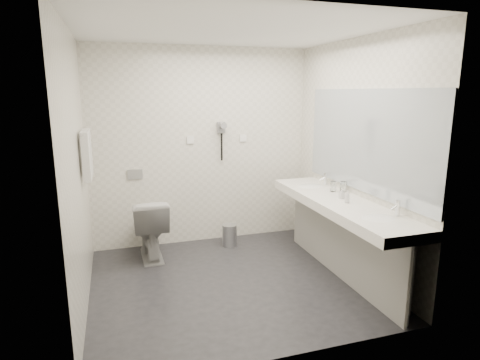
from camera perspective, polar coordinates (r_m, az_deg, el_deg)
name	(u,v)px	position (r m, az deg, el deg)	size (l,w,h in m)	color
floor	(231,282)	(4.35, -1.33, -14.18)	(2.80, 2.80, 0.00)	#242328
ceiling	(229,30)	(3.93, -1.53, 20.49)	(2.80, 2.80, 0.00)	white
wall_back	(202,147)	(5.20, -5.41, 4.64)	(2.80, 2.80, 0.00)	silver
wall_front	(283,196)	(2.76, 6.09, -2.29)	(2.80, 2.80, 0.00)	silver
wall_left	(77,173)	(3.82, -22.05, 0.98)	(2.60, 2.60, 0.00)	silver
wall_right	(354,157)	(4.54, 15.85, 3.10)	(2.60, 2.60, 0.00)	silver
vanity_counter	(339,204)	(4.32, 13.88, -3.36)	(0.55, 2.20, 0.10)	white
vanity_panel	(339,243)	(4.47, 13.88, -8.58)	(0.03, 2.15, 0.75)	#999791
vanity_post_near	(409,286)	(3.71, 22.82, -13.66)	(0.06, 0.06, 0.75)	silver
vanity_post_far	(299,215)	(5.34, 8.38, -4.86)	(0.06, 0.06, 0.75)	silver
mirror	(365,141)	(4.34, 17.27, 5.27)	(0.02, 2.20, 1.05)	#B2BCC6
basin_near	(378,220)	(3.80, 18.99, -5.31)	(0.40, 0.31, 0.05)	white
basin_far	(311,187)	(4.86, 9.95, -1.02)	(0.40, 0.31, 0.05)	white
faucet_near	(398,208)	(3.89, 21.40, -3.70)	(0.04, 0.04, 0.15)	silver
faucet_far	(326,179)	(4.93, 12.00, 0.17)	(0.04, 0.04, 0.15)	silver
soap_bottle_a	(342,194)	(4.34, 14.18, -1.87)	(0.05, 0.05, 0.11)	silver
soap_bottle_b	(342,194)	(4.38, 14.23, -1.88)	(0.07, 0.07, 0.09)	silver
soap_bottle_c	(347,197)	(4.19, 14.93, -2.29)	(0.05, 0.05, 0.13)	silver
glass_left	(343,187)	(4.64, 14.35, -0.91)	(0.06, 0.06, 0.12)	silver
glass_right	(333,186)	(4.63, 13.05, -0.88)	(0.06, 0.06, 0.12)	silver
toilet	(150,228)	(4.93, -12.63, -6.61)	(0.41, 0.72, 0.73)	white
flush_plate	(135,174)	(5.13, -14.63, 0.78)	(0.18, 0.02, 0.12)	#B2B5BA
pedal_bin	(230,236)	(5.23, -1.49, -7.88)	(0.19, 0.19, 0.27)	#B2B5BA
bin_lid	(229,225)	(5.18, -1.50, -6.42)	(0.19, 0.19, 0.01)	#B2B5BA
towel_rail	(84,132)	(4.32, -21.19, 6.30)	(0.02, 0.02, 0.62)	silver
towel_near	(86,156)	(4.20, -20.93, 3.15)	(0.07, 0.24, 0.48)	silver
towel_far	(88,152)	(4.48, -20.74, 3.69)	(0.07, 0.24, 0.48)	silver
dryer_cradle	(221,127)	(5.20, -2.68, 7.45)	(0.10, 0.04, 0.14)	gray
dryer_barrel	(223,125)	(5.13, -2.48, 7.72)	(0.08, 0.08, 0.14)	gray
dryer_cord	(222,147)	(5.21, -2.61, 4.70)	(0.02, 0.02, 0.35)	black
switch_plate_a	(190,140)	(5.15, -7.04, 5.64)	(0.09, 0.02, 0.09)	white
switch_plate_b	(243,138)	(5.32, 0.43, 5.95)	(0.09, 0.02, 0.09)	white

